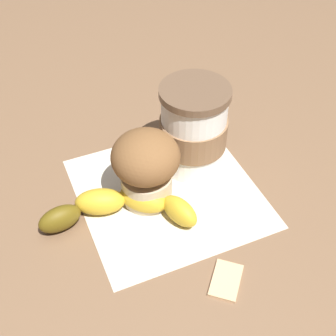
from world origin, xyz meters
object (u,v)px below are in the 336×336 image
Objects in this scene: coffee_cup at (193,129)px; sugar_packet at (226,279)px; muffin at (145,163)px; banana at (122,206)px.

coffee_cup reaches higher than sugar_packet.
sugar_packet is at bearing 18.65° from muffin.
coffee_cup is 0.21m from sugar_packet.
muffin is 2.13× the size of sugar_packet.
coffee_cup is 2.56× the size of sugar_packet.
coffee_cup reaches higher than muffin.
muffin is at bearing -161.35° from sugar_packet.
sugar_packet is at bearing 34.99° from banana.
muffin is 0.17m from sugar_packet.
coffee_cup is 0.09m from muffin.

